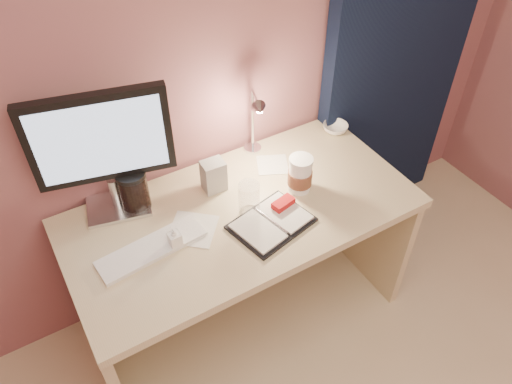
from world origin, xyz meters
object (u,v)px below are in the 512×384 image
desk (234,236)px  lotion_bottle (175,237)px  coffee_cup (300,175)px  dark_jar (134,192)px  clear_cup (249,199)px  monitor (103,145)px  planner (272,221)px  product_box (214,176)px  keyboard (152,248)px  bowl (335,128)px  desk_lamp (268,118)px

desk → lotion_bottle: 0.43m
coffee_cup → dark_jar: (-0.62, 0.25, 0.00)m
coffee_cup → clear_cup: (-0.25, -0.01, -0.00)m
monitor → clear_cup: bearing=-20.0°
planner → product_box: size_ratio=2.44×
coffee_cup → keyboard: bearing=179.7°
desk → monitor: 0.71m
planner → dark_jar: size_ratio=2.11×
keyboard → bowl: bearing=7.6°
dark_jar → desk_lamp: 0.62m
bowl → product_box: product_box is taller
coffee_cup → bowl: size_ratio=1.37×
coffee_cup → product_box: (-0.30, 0.18, -0.01)m
lotion_bottle → product_box: bearing=37.9°
desk → clear_cup: size_ratio=9.60×
bowl → dark_jar: size_ratio=0.74×
monitor → product_box: (0.38, -0.09, -0.25)m
desk → dark_jar: bearing=155.8°
lotion_bottle → dark_jar: bearing=99.8°
dark_jar → product_box: dark_jar is taller
desk → clear_cup: (0.02, -0.10, 0.30)m
keyboard → product_box: (0.35, 0.18, 0.06)m
dark_jar → lotion_bottle: bearing=-80.2°
keyboard → lotion_bottle: (0.08, -0.03, 0.04)m
product_box → desk_lamp: desk_lamp is taller
monitor → coffee_cup: size_ratio=3.30×
desk → monitor: monitor is taller
planner → lotion_bottle: size_ratio=3.38×
keyboard → dark_jar: 0.26m
planner → lotion_bottle: 0.38m
monitor → desk_lamp: size_ratio=1.59×
lotion_bottle → dark_jar: dark_jar is taller
coffee_cup → lotion_bottle: 0.57m
product_box → planner: bearing=-68.4°
planner → keyboard: bearing=153.5°
planner → lotion_bottle: (-0.37, 0.08, 0.04)m
desk → keyboard: bearing=-167.5°
product_box → coffee_cup: bearing=-28.8°
desk_lamp → desk: bearing=-130.8°
planner → clear_cup: clear_cup is taller
dark_jar → desk_lamp: size_ratio=0.48×
planner → desk: bearing=96.2°
keyboard → lotion_bottle: 0.10m
product_box → lotion_bottle: bearing=-139.6°
desk → planner: size_ratio=4.15×
desk_lamp → lotion_bottle: bearing=-136.0°
coffee_cup → bowl: coffee_cup is taller
coffee_cup → monitor: bearing=158.2°
planner → desk_lamp: desk_lamp is taller
coffee_cup → bowl: 0.45m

